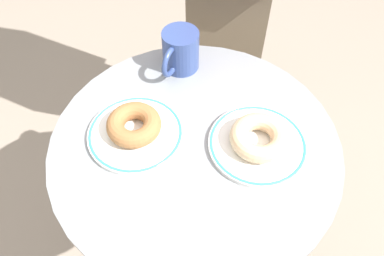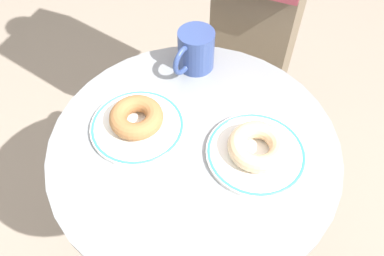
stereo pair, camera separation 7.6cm
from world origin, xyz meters
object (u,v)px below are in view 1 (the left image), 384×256
at_px(plate_left, 136,133).
at_px(coffee_mug, 180,51).
at_px(cafe_table, 194,195).
at_px(donut_cinnamon, 134,125).
at_px(donut_glazed, 259,137).
at_px(plate_right, 257,144).

relative_size(plate_left, coffee_mug, 1.54).
bearing_deg(coffee_mug, cafe_table, -56.37).
distance_m(donut_cinnamon, donut_glazed, 0.25).
height_order(donut_glazed, coffee_mug, coffee_mug).
height_order(cafe_table, coffee_mug, coffee_mug).
bearing_deg(plate_right, donut_glazed, 153.43).
bearing_deg(cafe_table, plate_right, 20.48).
relative_size(donut_glazed, coffee_mug, 0.91).
height_order(donut_cinnamon, donut_glazed, donut_cinnamon).
relative_size(plate_left, donut_glazed, 1.69).
relative_size(cafe_table, coffee_mug, 6.03).
distance_m(plate_left, coffee_mug, 0.23).
xyz_separation_m(plate_left, plate_right, (0.24, 0.08, 0.00)).
bearing_deg(donut_glazed, plate_left, -161.26).
bearing_deg(plate_left, donut_glazed, 18.74).
relative_size(donut_cinnamon, coffee_mug, 0.87).
relative_size(cafe_table, donut_cinnamon, 6.90).
xyz_separation_m(plate_left, donut_cinnamon, (-0.00, 0.00, 0.02)).
bearing_deg(coffee_mug, donut_cinnamon, -89.15).
xyz_separation_m(plate_right, donut_cinnamon, (-0.24, -0.08, 0.02)).
bearing_deg(plate_left, cafe_table, 16.95).
bearing_deg(cafe_table, donut_cinnamon, -164.99).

